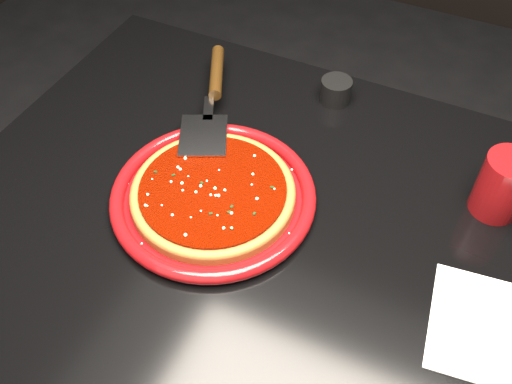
# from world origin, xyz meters

# --- Properties ---
(table) EXTENTS (1.20, 0.80, 0.75)m
(table) POSITION_xyz_m (0.00, 0.00, 0.38)
(table) COLOR black
(table) RESTS_ON floor
(plate) EXTENTS (0.38, 0.38, 0.02)m
(plate) POSITION_xyz_m (-0.18, 0.00, 0.76)
(plate) COLOR maroon
(plate) RESTS_ON table
(pizza_crust) EXTENTS (0.31, 0.31, 0.01)m
(pizza_crust) POSITION_xyz_m (-0.18, 0.00, 0.77)
(pizza_crust) COLOR brown
(pizza_crust) RESTS_ON plate
(pizza_crust_rim) EXTENTS (0.31, 0.31, 0.02)m
(pizza_crust_rim) POSITION_xyz_m (-0.18, 0.00, 0.77)
(pizza_crust_rim) COLOR brown
(pizza_crust_rim) RESTS_ON plate
(pizza_sauce) EXTENTS (0.27, 0.27, 0.01)m
(pizza_sauce) POSITION_xyz_m (-0.18, 0.00, 0.78)
(pizza_sauce) COLOR #620C00
(pizza_sauce) RESTS_ON plate
(parmesan_dusting) EXTENTS (0.22, 0.22, 0.01)m
(parmesan_dusting) POSITION_xyz_m (-0.18, 0.00, 0.78)
(parmesan_dusting) COLOR beige
(parmesan_dusting) RESTS_ON plate
(basil_flecks) EXTENTS (0.20, 0.20, 0.00)m
(basil_flecks) POSITION_xyz_m (-0.18, 0.00, 0.78)
(basil_flecks) COLOR black
(basil_flecks) RESTS_ON plate
(pizza_server) EXTENTS (0.23, 0.34, 0.03)m
(pizza_server) POSITION_xyz_m (-0.28, 0.18, 0.79)
(pizza_server) COLOR silver
(pizza_server) RESTS_ON plate
(cup) EXTENTS (0.10, 0.10, 0.10)m
(cup) POSITION_xyz_m (0.22, 0.18, 0.80)
(cup) COLOR maroon
(cup) RESTS_ON table
(napkin_a) EXTENTS (0.18, 0.18, 0.00)m
(napkin_a) POSITION_xyz_m (0.26, -0.03, 0.75)
(napkin_a) COLOR white
(napkin_a) RESTS_ON table
(ramekin) EXTENTS (0.07, 0.07, 0.04)m
(ramekin) POSITION_xyz_m (-0.10, 0.32, 0.77)
(ramekin) COLOR black
(ramekin) RESTS_ON table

